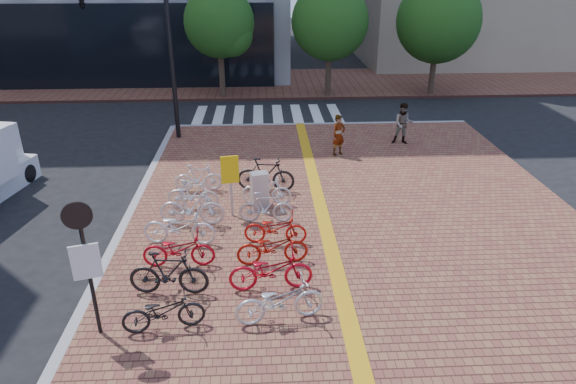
{
  "coord_description": "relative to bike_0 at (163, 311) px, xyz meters",
  "views": [
    {
      "loc": [
        0.19,
        -11.53,
        7.42
      ],
      "look_at": [
        0.89,
        1.74,
        1.3
      ],
      "focal_mm": 32.0,
      "sensor_mm": 36.0,
      "label": 1
    }
  ],
  "objects": [
    {
      "name": "ground",
      "position": [
        1.97,
        2.63,
        -0.61
      ],
      "size": [
        120.0,
        120.0,
        0.0
      ],
      "primitive_type": "plane",
      "color": "black",
      "rests_on": "ground"
    },
    {
      "name": "kerb_north",
      "position": [
        4.97,
        14.63,
        -0.53
      ],
      "size": [
        14.0,
        0.25,
        0.15
      ],
      "primitive_type": "cube",
      "color": "gray",
      "rests_on": "ground"
    },
    {
      "name": "far_sidewalk",
      "position": [
        1.97,
        23.63,
        -0.53
      ],
      "size": [
        70.0,
        8.0,
        0.15
      ],
      "primitive_type": "cube",
      "color": "brown",
      "rests_on": "ground"
    },
    {
      "name": "crosswalk",
      "position": [
        2.47,
        16.63,
        -0.6
      ],
      "size": [
        7.5,
        4.0,
        0.01
      ],
      "color": "silver",
      "rests_on": "ground"
    },
    {
      "name": "street_trees",
      "position": [
        7.02,
        20.08,
        3.49
      ],
      "size": [
        16.2,
        4.6,
        6.35
      ],
      "color": "#38281E",
      "rests_on": "far_sidewalk"
    },
    {
      "name": "bike_0",
      "position": [
        0.0,
        0.0,
        0.0
      ],
      "size": [
        1.82,
        0.9,
        0.91
      ],
      "primitive_type": "imported",
      "rotation": [
        0.0,
        0.0,
        1.75
      ],
      "color": "black",
      "rests_on": "sidewalk"
    },
    {
      "name": "bike_1",
      "position": [
        -0.08,
        1.28,
        0.11
      ],
      "size": [
        1.91,
        0.67,
        1.13
      ],
      "primitive_type": "imported",
      "rotation": [
        0.0,
        0.0,
        1.5
      ],
      "color": "black",
      "rests_on": "sidewalk"
    },
    {
      "name": "bike_2",
      "position": [
        -0.03,
        2.48,
        0.03
      ],
      "size": [
        1.84,
        0.64,
        0.96
      ],
      "primitive_type": "imported",
      "rotation": [
        0.0,
        0.0,
        1.57
      ],
      "color": "red",
      "rests_on": "sidewalk"
    },
    {
      "name": "bike_3",
      "position": [
        -0.17,
        3.61,
        0.07
      ],
      "size": [
        2.07,
        0.91,
        1.05
      ],
      "primitive_type": "imported",
      "rotation": [
        0.0,
        0.0,
        1.46
      ],
      "color": "white",
      "rests_on": "sidewalk"
    },
    {
      "name": "bike_4",
      "position": [
        0.05,
        4.7,
        0.12
      ],
      "size": [
        1.96,
        0.68,
        1.16
      ],
      "primitive_type": "imported",
      "rotation": [
        0.0,
        0.0,
        1.5
      ],
      "color": "silver",
      "rests_on": "sidewalk"
    },
    {
      "name": "bike_5",
      "position": [
        -0.05,
        5.77,
        0.04
      ],
      "size": [
        1.7,
        0.66,
        0.99
      ],
      "primitive_type": "imported",
      "rotation": [
        0.0,
        0.0,
        1.45
      ],
      "color": "silver",
      "rests_on": "sidewalk"
    },
    {
      "name": "bike_6",
      "position": [
        -0.02,
        7.14,
        0.02
      ],
      "size": [
        1.61,
        0.52,
        0.96
      ],
      "primitive_type": "imported",
      "rotation": [
        0.0,
        0.0,
        1.62
      ],
      "color": "silver",
      "rests_on": "sidewalk"
    },
    {
      "name": "bike_7",
      "position": [
        2.47,
        0.17,
        0.06
      ],
      "size": [
        2.07,
        1.06,
        1.04
      ],
      "primitive_type": "imported",
      "rotation": [
        0.0,
        0.0,
        1.77
      ],
      "color": "silver",
      "rests_on": "sidewalk"
    },
    {
      "name": "bike_8",
      "position": [
        2.3,
        1.35,
        0.07
      ],
      "size": [
        2.03,
        0.81,
        1.05
      ],
      "primitive_type": "imported",
      "rotation": [
        0.0,
        0.0,
        1.63
      ],
      "color": "red",
      "rests_on": "sidewalk"
    },
    {
      "name": "bike_9",
      "position": [
        2.36,
        2.48,
        0.03
      ],
      "size": [
        1.89,
        0.81,
        0.97
      ],
      "primitive_type": "imported",
      "rotation": [
        0.0,
        0.0,
        1.66
      ],
      "color": "#9E140B",
      "rests_on": "sidewalk"
    },
    {
      "name": "bike_10",
      "position": [
        2.47,
        3.51,
        -0.0
      ],
      "size": [
        1.78,
        0.77,
        0.91
      ],
      "primitive_type": "imported",
      "rotation": [
        0.0,
        0.0,
        1.47
      ],
      "color": "red",
      "rests_on": "sidewalk"
    },
    {
      "name": "bike_11",
      "position": [
        2.24,
        4.76,
        0.04
      ],
      "size": [
        1.66,
        0.54,
        0.98
      ],
      "primitive_type": "imported",
      "rotation": [
        0.0,
        0.0,
        1.52
      ],
      "color": "silver",
      "rests_on": "sidewalk"
    },
    {
      "name": "bike_12",
      "position": [
        2.25,
        5.95,
        0.03
      ],
      "size": [
        1.66,
        0.64,
        0.97
      ],
      "primitive_type": "imported",
      "rotation": [
        0.0,
        0.0,
        1.46
      ],
      "color": "white",
      "rests_on": "sidewalk"
    },
    {
      "name": "bike_13",
      "position": [
        2.25,
        7.04,
        0.13
      ],
      "size": [
        2.01,
        0.83,
        1.17
      ],
      "primitive_type": "imported",
      "rotation": [
        0.0,
        0.0,
        1.42
      ],
      "color": "black",
      "rests_on": "sidewalk"
    },
    {
      "name": "pedestrian_a",
      "position": [
        5.19,
        10.38,
        0.36
      ],
      "size": [
        0.72,
        0.65,
        1.64
      ],
      "primitive_type": "imported",
      "rotation": [
        0.0,
        0.0,
        0.54
      ],
      "color": "gray",
      "rests_on": "sidewalk"
    },
    {
      "name": "pedestrian_b",
      "position": [
        8.1,
        11.57,
        0.42
      ],
      "size": [
        0.95,
        0.8,
        1.75
      ],
      "primitive_type": "imported",
      "rotation": [
        0.0,
        0.0,
        -0.18
      ],
      "color": "#4E5464",
      "rests_on": "sidewalk"
    },
    {
      "name": "utility_box",
      "position": [
        2.04,
        5.83,
        0.12
      ],
      "size": [
        0.61,
        0.51,
        1.15
      ],
      "primitive_type": "cube",
      "rotation": [
        0.0,
        0.0,
        0.27
      ],
      "color": "silver",
      "rests_on": "sidewalk"
    },
    {
      "name": "yellow_sign",
      "position": [
        1.2,
        5.2,
        0.91
      ],
      "size": [
        0.53,
        0.17,
        1.97
      ],
      "color": "#B7B7BC",
      "rests_on": "sidewalk"
    },
    {
      "name": "notice_sign",
      "position": [
        -1.36,
        -0.08,
        1.5
      ],
      "size": [
        0.56,
        0.21,
        3.11
      ],
      "color": "black",
      "rests_on": "sidewalk"
    },
    {
      "name": "traffic_light_pole",
      "position": [
        -3.05,
        12.93,
        4.09
      ],
      "size": [
        3.53,
        1.36,
        6.58
      ],
      "color": "black",
      "rests_on": "sidewalk"
    }
  ]
}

